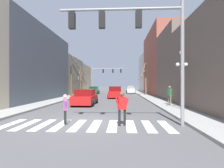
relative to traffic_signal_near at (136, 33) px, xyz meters
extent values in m
plane|color=#4C4C4F|center=(-2.56, 0.54, -4.71)|extent=(240.00, 240.00, 0.00)
cube|color=gray|center=(3.67, 0.54, -4.64)|extent=(2.20, 90.00, 0.15)
cube|color=#515B66|center=(-12.89, 12.76, -0.14)|extent=(6.00, 15.96, 9.14)
cube|color=gray|center=(-12.89, 26.55, -0.98)|extent=(6.00, 11.63, 7.46)
cube|color=tan|center=(-12.89, 38.05, -1.12)|extent=(6.00, 11.37, 7.18)
cube|color=#66564C|center=(7.77, 14.47, -0.08)|extent=(6.00, 8.12, 9.27)
cube|color=#934C3D|center=(7.77, 26.18, 1.54)|extent=(6.00, 15.31, 12.51)
cube|color=beige|center=(7.77, 39.66, 0.31)|extent=(6.00, 11.64, 10.04)
cube|color=white|center=(-6.61, -0.13, -4.71)|extent=(0.45, 2.60, 0.01)
cube|color=white|center=(-5.71, -0.13, -4.71)|extent=(0.45, 2.60, 0.01)
cube|color=white|center=(-4.81, -0.13, -4.71)|extent=(0.45, 2.60, 0.01)
cube|color=white|center=(-3.91, -0.13, -4.71)|extent=(0.45, 2.60, 0.01)
cube|color=white|center=(-3.01, -0.13, -4.71)|extent=(0.45, 2.60, 0.01)
cube|color=white|center=(-2.11, -0.13, -4.71)|extent=(0.45, 2.60, 0.01)
cube|color=white|center=(-1.21, -0.13, -4.71)|extent=(0.45, 2.60, 0.01)
cube|color=white|center=(-0.31, -0.13, -4.71)|extent=(0.45, 2.60, 0.01)
cube|color=white|center=(0.59, -0.13, -4.71)|extent=(0.45, 2.60, 0.01)
cube|color=white|center=(1.49, -0.13, -4.71)|extent=(0.45, 2.60, 0.01)
cylinder|color=gray|center=(2.32, 0.00, -1.53)|extent=(0.18, 0.18, 6.37)
cylinder|color=gray|center=(-0.83, 0.00, 1.26)|extent=(6.29, 0.14, 0.14)
cube|color=black|center=(0.12, 0.00, 0.71)|extent=(0.32, 0.28, 0.84)
cube|color=black|center=(-1.77, 0.00, 0.71)|extent=(0.32, 0.28, 0.84)
cube|color=black|center=(-3.34, 0.00, 0.71)|extent=(0.32, 0.28, 0.84)
cylinder|color=gray|center=(-7.44, 30.90, -1.68)|extent=(0.18, 0.18, 6.07)
cylinder|color=gray|center=(-3.74, 30.90, 0.96)|extent=(7.38, 0.14, 0.14)
cube|color=black|center=(-4.85, 30.90, 0.41)|extent=(0.32, 0.28, 0.84)
cube|color=black|center=(-2.64, 30.90, 0.41)|extent=(0.32, 0.28, 0.84)
cube|color=black|center=(-0.79, 30.90, 0.41)|extent=(0.32, 0.28, 0.84)
cylinder|color=#1E4C2D|center=(4.02, 5.05, -2.43)|extent=(0.12, 0.12, 4.27)
sphere|color=white|center=(4.02, 5.05, -0.11)|extent=(0.36, 0.36, 0.36)
sphere|color=white|center=(3.70, 5.05, -1.06)|extent=(0.31, 0.31, 0.31)
sphere|color=white|center=(4.34, 5.05, -1.06)|extent=(0.31, 0.31, 0.31)
cube|color=red|center=(-1.65, 17.68, -4.10)|extent=(1.91, 4.69, 0.88)
cube|color=maroon|center=(-1.65, 17.68, -3.30)|extent=(1.76, 2.44, 0.72)
cylinder|color=black|center=(-2.63, 19.14, -4.39)|extent=(0.22, 0.64, 0.64)
cylinder|color=black|center=(-0.68, 19.14, -4.39)|extent=(0.22, 0.64, 0.64)
cylinder|color=black|center=(-2.63, 16.23, -4.39)|extent=(0.22, 0.64, 0.64)
cylinder|color=black|center=(-0.68, 16.23, -4.39)|extent=(0.22, 0.64, 0.64)
cube|color=red|center=(-4.43, 8.66, -4.15)|extent=(1.93, 4.49, 0.77)
cube|color=maroon|center=(-4.43, 8.66, -3.44)|extent=(1.78, 2.34, 0.63)
cylinder|color=black|center=(-3.45, 7.26, -4.39)|extent=(0.22, 0.64, 0.64)
cylinder|color=black|center=(-5.42, 7.26, -4.39)|extent=(0.22, 0.64, 0.64)
cylinder|color=black|center=(-3.45, 10.05, -4.39)|extent=(0.22, 0.64, 0.64)
cylinder|color=black|center=(-5.42, 10.05, -4.39)|extent=(0.22, 0.64, 0.64)
cube|color=#236B38|center=(-6.55, 27.93, -4.14)|extent=(1.77, 4.68, 0.80)
cube|color=#133A1E|center=(-6.55, 27.93, -3.41)|extent=(1.63, 2.44, 0.65)
cylinder|color=black|center=(-7.45, 29.38, -4.39)|extent=(0.22, 0.64, 0.64)
cylinder|color=black|center=(-5.65, 29.38, -4.39)|extent=(0.22, 0.64, 0.64)
cylinder|color=black|center=(-7.45, 26.48, -4.39)|extent=(0.22, 0.64, 0.64)
cylinder|color=black|center=(-5.65, 26.48, -4.39)|extent=(0.22, 0.64, 0.64)
cube|color=white|center=(1.46, 31.88, -4.10)|extent=(1.72, 4.36, 0.86)
cube|color=gray|center=(1.46, 31.88, -3.32)|extent=(1.58, 2.27, 0.71)
cylinder|color=black|center=(0.58, 33.24, -4.39)|extent=(0.22, 0.64, 0.64)
cylinder|color=black|center=(2.33, 33.24, -4.39)|extent=(0.22, 0.64, 0.64)
cylinder|color=black|center=(0.58, 30.53, -4.39)|extent=(0.22, 0.64, 0.64)
cylinder|color=black|center=(2.33, 30.53, -4.39)|extent=(0.22, 0.64, 0.64)
cylinder|color=#7A705B|center=(3.98, 8.02, -4.14)|extent=(0.13, 0.13, 0.85)
cylinder|color=#7A705B|center=(3.87, 8.30, -4.14)|extent=(0.13, 0.13, 0.85)
cube|color=#337542|center=(3.93, 8.16, -3.38)|extent=(0.36, 0.47, 0.67)
sphere|color=#8C664C|center=(3.93, 8.16, -2.89)|extent=(0.24, 0.24, 0.24)
cylinder|color=#337542|center=(4.01, 7.94, -3.42)|extent=(0.19, 0.30, 0.65)
cylinder|color=#337542|center=(3.85, 8.38, -3.42)|extent=(0.19, 0.30, 0.65)
cylinder|color=black|center=(-0.59, -0.07, -4.30)|extent=(0.12, 0.12, 0.82)
cylinder|color=black|center=(-0.87, -0.18, -4.30)|extent=(0.12, 0.12, 0.82)
cube|color=red|center=(-0.73, -0.12, -3.57)|extent=(0.46, 0.36, 0.64)
sphere|color=brown|center=(-0.73, -0.12, -3.10)|extent=(0.23, 0.23, 0.23)
cylinder|color=red|center=(-0.52, -0.04, -3.61)|extent=(0.29, 0.19, 0.62)
cylinder|color=red|center=(-0.94, -0.21, -3.61)|extent=(0.29, 0.19, 0.62)
cylinder|color=black|center=(-3.77, 0.17, -4.34)|extent=(0.11, 0.11, 0.74)
cylinder|color=black|center=(-3.67, -0.08, -4.34)|extent=(0.11, 0.11, 0.74)
cube|color=#9E4C93|center=(-3.72, 0.05, -3.68)|extent=(0.32, 0.41, 0.58)
sphere|color=beige|center=(-3.72, 0.05, -3.25)|extent=(0.21, 0.21, 0.21)
cylinder|color=#9E4C93|center=(-3.80, 0.24, -3.72)|extent=(0.17, 0.27, 0.57)
cylinder|color=#9E4C93|center=(-3.65, -0.15, -3.72)|extent=(0.17, 0.27, 0.57)
cylinder|color=brown|center=(3.88, 24.05, -2.97)|extent=(0.39, 0.39, 3.18)
cylinder|color=brown|center=(3.98, 25.11, -0.24)|extent=(0.32, 2.23, 3.07)
cylinder|color=brown|center=(3.29, 22.85, -0.08)|extent=(1.16, 2.56, 2.92)
cylinder|color=brown|center=(3.14, 23.57, -0.86)|extent=(1.56, 1.18, 2.02)
cylinder|color=brown|center=(-8.97, 27.59, -3.38)|extent=(0.27, 0.27, 2.36)
cylinder|color=brown|center=(-8.78, 27.84, -1.55)|extent=(0.49, 0.62, 1.75)
cylinder|color=brown|center=(-8.57, 27.89, -1.70)|extent=(0.89, 0.74, 1.74)
cylinder|color=brown|center=(-9.26, 27.93, -1.53)|extent=(0.66, 0.79, 1.49)
cylinder|color=brown|center=(-8.50, 24.15, -3.24)|extent=(0.38, 0.38, 2.65)
cylinder|color=brown|center=(-8.72, 24.56, -1.12)|extent=(0.63, 1.00, 1.98)
cylinder|color=brown|center=(-8.97, 24.63, -1.05)|extent=(1.06, 1.12, 2.32)
cylinder|color=brown|center=(-8.50, 23.10, -0.73)|extent=(0.15, 2.20, 2.47)
cylinder|color=brown|center=(-8.27, 23.32, -1.09)|extent=(0.53, 1.79, 2.07)
cylinder|color=brown|center=(-9.12, 24.51, -1.17)|extent=(1.34, 0.90, 1.96)
cylinder|color=brown|center=(-8.66, 18.39, -2.82)|extent=(0.40, 0.40, 3.48)
cylinder|color=brown|center=(-8.19, 19.09, -0.20)|extent=(1.03, 1.58, 2.09)
cylinder|color=brown|center=(-7.57, 18.68, 0.39)|extent=(2.33, 0.80, 3.21)
cylinder|color=brown|center=(-8.94, 19.10, -0.35)|extent=(0.65, 1.57, 1.74)
camera|label=1|loc=(-0.80, -8.99, -2.60)|focal=28.00mm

